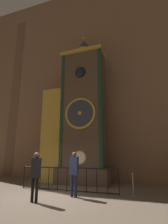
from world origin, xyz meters
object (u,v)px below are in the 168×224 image
clock_tower (77,116)px  visitor_far (74,169)px  visitor_near (36,171)px  stanchion_post (133,188)px

clock_tower → visitor_far: size_ratio=5.52×
clock_tower → visitor_near: size_ratio=5.58×
clock_tower → stanchion_post: (3.45, -2.15, -3.85)m
clock_tower → visitor_near: bearing=-89.1°
visitor_near → clock_tower: bearing=105.8°
visitor_near → stanchion_post: 4.16m
visitor_near → visitor_far: bearing=64.4°
visitor_far → stanchion_post: (2.32, 1.05, -0.79)m
visitor_near → visitor_far: (1.06, 1.24, 0.00)m
visitor_near → stanchion_post: visitor_near is taller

